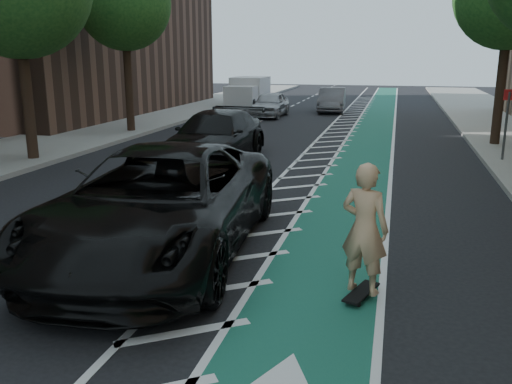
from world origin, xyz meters
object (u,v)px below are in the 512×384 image
(suv_far, at_px, (215,137))
(skateboarder, at_px, (365,229))
(barrel_a, at_px, (197,154))
(suv_near, at_px, (161,202))

(suv_far, bearing_deg, skateboarder, -59.01)
(skateboarder, bearing_deg, barrel_a, -36.82)
(suv_far, distance_m, barrel_a, 1.09)
(skateboarder, xyz_separation_m, barrel_a, (-5.90, 8.74, -0.68))
(suv_near, bearing_deg, skateboarder, -19.91)
(suv_far, bearing_deg, suv_near, -76.65)
(skateboarder, distance_m, suv_far, 11.20)
(suv_near, height_order, suv_far, suv_near)
(suv_near, distance_m, barrel_a, 8.03)
(skateboarder, height_order, suv_far, skateboarder)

